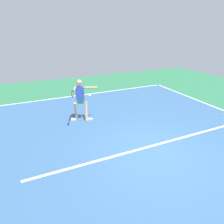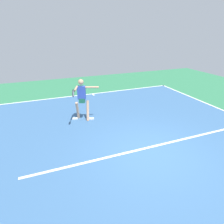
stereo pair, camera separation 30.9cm
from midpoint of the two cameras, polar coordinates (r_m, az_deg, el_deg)
ground_plane at (r=6.63m, az=12.79°, el=-11.55°), size 23.16×23.16×0.00m
court_surface at (r=6.63m, az=12.79°, el=-11.54°), size 10.62×13.62×0.00m
court_line_baseline_near at (r=12.21m, az=-4.99°, el=5.34°), size 10.62×0.10×0.01m
court_line_service at (r=6.83m, az=11.42°, el=-10.28°), size 7.97×0.10×0.01m
court_line_centre_mark at (r=12.03m, az=-4.71°, el=5.07°), size 0.10×0.30×0.01m
tennis_player at (r=8.33m, az=-7.77°, el=4.32°), size 1.25×1.21×1.83m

